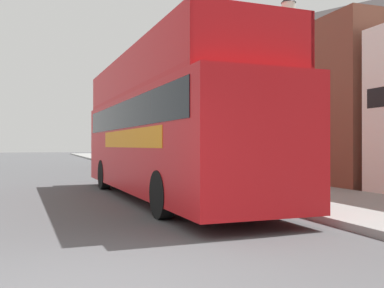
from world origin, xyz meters
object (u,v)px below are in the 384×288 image
at_px(tour_bus, 165,134).
at_px(lamp_post_nearest, 289,59).
at_px(lamp_post_second, 171,104).
at_px(parked_car_ahead_of_bus, 131,164).

distance_m(tour_bus, lamp_post_nearest, 3.96).
height_order(tour_bus, lamp_post_second, lamp_post_second).
bearing_deg(lamp_post_nearest, lamp_post_second, 89.81).
relative_size(tour_bus, lamp_post_second, 2.37).
distance_m(tour_bus, parked_car_ahead_of_bus, 7.90).
distance_m(tour_bus, lamp_post_second, 7.71).
height_order(parked_car_ahead_of_bus, lamp_post_nearest, lamp_post_nearest).
bearing_deg(lamp_post_second, tour_bus, -107.52).
bearing_deg(lamp_post_second, parked_car_ahead_of_bus, 160.12).
height_order(tour_bus, lamp_post_nearest, lamp_post_nearest).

